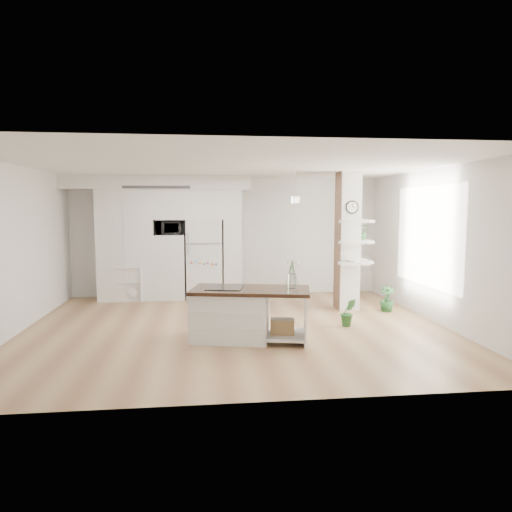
{
  "coord_description": "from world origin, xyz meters",
  "views": [
    {
      "loc": [
        -0.52,
        -7.51,
        2.0
      ],
      "look_at": [
        0.44,
        0.9,
        1.11
      ],
      "focal_mm": 32.0,
      "sensor_mm": 36.0,
      "label": 1
    }
  ],
  "objects_px": {
    "kitchen_island": "(238,312)",
    "bookshelf": "(130,286)",
    "refrigerator": "(204,259)",
    "floor_plant_a": "(348,312)"
  },
  "relations": [
    {
      "from": "bookshelf",
      "to": "refrigerator",
      "type": "bearing_deg",
      "value": 14.08
    },
    {
      "from": "refrigerator",
      "to": "bookshelf",
      "type": "height_order",
      "value": "refrigerator"
    },
    {
      "from": "kitchen_island",
      "to": "bookshelf",
      "type": "height_order",
      "value": "kitchen_island"
    },
    {
      "from": "refrigerator",
      "to": "bookshelf",
      "type": "xyz_separation_m",
      "value": [
        -1.6,
        -0.19,
        -0.55
      ]
    },
    {
      "from": "refrigerator",
      "to": "bookshelf",
      "type": "bearing_deg",
      "value": -173.3
    },
    {
      "from": "bookshelf",
      "to": "floor_plant_a",
      "type": "relative_size",
      "value": 1.55
    },
    {
      "from": "refrigerator",
      "to": "floor_plant_a",
      "type": "distance_m",
      "value": 3.77
    },
    {
      "from": "kitchen_island",
      "to": "bookshelf",
      "type": "distance_m",
      "value": 3.84
    },
    {
      "from": "kitchen_island",
      "to": "bookshelf",
      "type": "bearing_deg",
      "value": 135.16
    },
    {
      "from": "bookshelf",
      "to": "floor_plant_a",
      "type": "xyz_separation_m",
      "value": [
        4.02,
        -2.63,
        -0.08
      ]
    }
  ]
}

